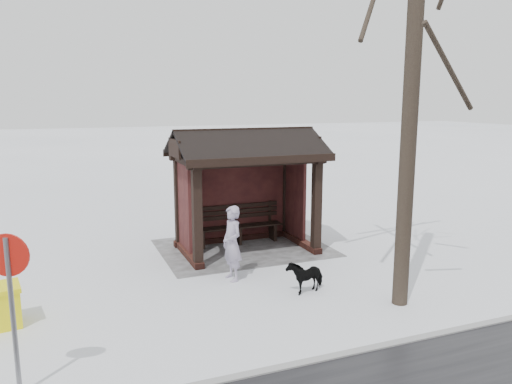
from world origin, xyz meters
TOP-DOWN VIEW (x-y plane):
  - ground at (0.00, 0.00)m, footprint 120.00×120.00m
  - kerb at (0.00, 5.50)m, footprint 120.00×0.15m
  - trampled_patch at (0.00, -0.20)m, footprint 4.20×3.20m
  - bus_shelter at (0.00, -0.16)m, footprint 3.60×2.40m
  - pedestrian at (1.01, 1.85)m, footprint 0.46×0.63m
  - dog at (-0.13, 3.00)m, footprint 0.84×0.54m
  - road_sign at (4.94, 4.80)m, footprint 0.52×0.23m

SIDE VIEW (x-z plane):
  - ground at x=0.00m, z-range 0.00..0.00m
  - trampled_patch at x=0.00m, z-range 0.00..0.02m
  - kerb at x=0.00m, z-range -0.02..0.04m
  - dog at x=-0.13m, z-range 0.00..0.65m
  - pedestrian at x=1.01m, z-range 0.00..1.60m
  - road_sign at x=4.94m, z-range 0.49..2.65m
  - bus_shelter at x=0.00m, z-range 0.62..3.71m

